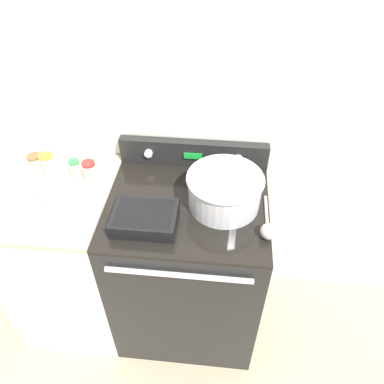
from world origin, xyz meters
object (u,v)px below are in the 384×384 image
(spice_jar_yellow_cap, at_px, (48,165))
(spice_jar_brown_cap, at_px, (36,163))
(casserole_dish, at_px, (145,217))
(ladle, at_px, (269,229))
(spice_jar_red_cap, at_px, (90,171))
(mixing_bowl, at_px, (225,189))
(spice_jar_green_cap, at_px, (76,170))
(spice_jar_white_cap, at_px, (45,198))

(spice_jar_yellow_cap, xyz_separation_m, spice_jar_brown_cap, (-0.08, 0.02, -0.01))
(casserole_dish, relative_size, ladle, 1.00)
(spice_jar_red_cap, bearing_deg, spice_jar_yellow_cap, 174.14)
(mixing_bowl, height_order, spice_jar_green_cap, mixing_bowl)
(spice_jar_brown_cap, bearing_deg, spice_jar_red_cap, -9.10)
(spice_jar_red_cap, height_order, spice_jar_green_cap, spice_jar_green_cap)
(mixing_bowl, bearing_deg, spice_jar_brown_cap, 171.65)
(casserole_dish, height_order, spice_jar_green_cap, spice_jar_green_cap)
(spice_jar_green_cap, bearing_deg, casserole_dish, -33.05)
(spice_jar_green_cap, height_order, spice_jar_yellow_cap, spice_jar_yellow_cap)
(spice_jar_brown_cap, bearing_deg, spice_jar_green_cap, -11.48)
(spice_jar_white_cap, distance_m, spice_jar_brown_cap, 0.28)
(casserole_dish, height_order, ladle, ladle)
(spice_jar_green_cap, height_order, spice_jar_white_cap, spice_jar_green_cap)
(spice_jar_brown_cap, bearing_deg, ladle, -15.16)
(spice_jar_white_cap, relative_size, spice_jar_brown_cap, 1.12)
(spice_jar_green_cap, bearing_deg, spice_jar_brown_cap, 168.52)
(ladle, xyz_separation_m, spice_jar_white_cap, (-0.97, 0.06, 0.03))
(casserole_dish, distance_m, spice_jar_yellow_cap, 0.58)
(ladle, distance_m, spice_jar_brown_cap, 1.15)
(spice_jar_green_cap, xyz_separation_m, spice_jar_yellow_cap, (-0.14, 0.02, 0.00))
(casserole_dish, relative_size, spice_jar_yellow_cap, 2.34)
(spice_jar_yellow_cap, height_order, spice_jar_brown_cap, spice_jar_yellow_cap)
(spice_jar_yellow_cap, bearing_deg, spice_jar_brown_cap, 162.57)
(ladle, relative_size, spice_jar_brown_cap, 3.10)
(ladle, xyz_separation_m, spice_jar_brown_cap, (-1.11, 0.30, 0.02))
(mixing_bowl, bearing_deg, spice_jar_yellow_cap, 172.52)
(casserole_dish, relative_size, spice_jar_green_cap, 2.52)
(spice_jar_white_cap, bearing_deg, mixing_bowl, 7.67)
(mixing_bowl, bearing_deg, spice_jar_red_cap, 171.99)
(mixing_bowl, height_order, spice_jar_white_cap, mixing_bowl)
(spice_jar_green_cap, bearing_deg, spice_jar_white_cap, -110.00)
(casserole_dish, xyz_separation_m, spice_jar_white_cap, (-0.45, 0.05, 0.03))
(ladle, distance_m, spice_jar_green_cap, 0.93)
(ladle, xyz_separation_m, spice_jar_red_cap, (-0.83, 0.26, 0.03))
(spice_jar_yellow_cap, bearing_deg, spice_jar_red_cap, -5.86)
(spice_jar_white_cap, height_order, spice_jar_yellow_cap, spice_jar_yellow_cap)
(casserole_dish, bearing_deg, spice_jar_red_cap, 141.64)
(mixing_bowl, xyz_separation_m, spice_jar_green_cap, (-0.71, 0.09, -0.02))
(spice_jar_yellow_cap, bearing_deg, spice_jar_green_cap, -8.01)
(casserole_dish, xyz_separation_m, spice_jar_brown_cap, (-0.60, 0.29, 0.02))
(spice_jar_green_cap, relative_size, spice_jar_yellow_cap, 0.93)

